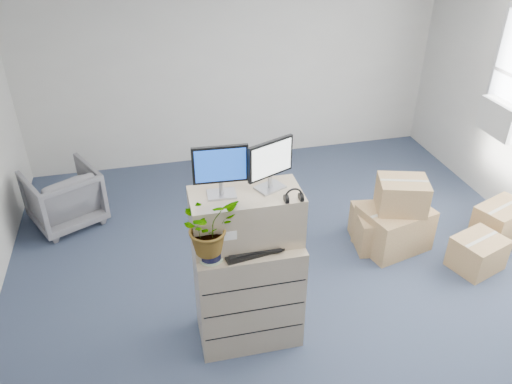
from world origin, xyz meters
TOP-DOWN VIEW (x-y plane):
  - ground at (0.00, 0.00)m, footprint 7.00×7.00m
  - wall_back at (0.00, 3.51)m, footprint 6.00×0.02m
  - ac_unit at (2.87, 1.40)m, footprint 0.24×0.60m
  - filing_cabinet_lower at (-0.62, -0.10)m, footprint 0.91×0.56m
  - filing_cabinet_upper at (-0.62, -0.05)m, footprint 0.91×0.46m
  - monitor_left at (-0.81, -0.02)m, footprint 0.44×0.18m
  - monitor_right at (-0.41, -0.01)m, footprint 0.40×0.24m
  - headphones at (-0.28, -0.23)m, footprint 0.14×0.02m
  - keyboard at (-0.60, -0.22)m, footprint 0.51×0.28m
  - mouse at (-0.33, -0.21)m, footprint 0.12×0.09m
  - water_bottle at (-0.57, -0.07)m, footprint 0.07×0.07m
  - phone_dock at (-0.68, -0.08)m, footprint 0.06×0.05m
  - external_drive at (-0.28, 0.00)m, footprint 0.21×0.16m
  - tissue_box at (-0.32, 0.01)m, footprint 0.28×0.20m
  - potted_plant at (-0.95, -0.23)m, footprint 0.58×0.61m
  - office_chair at (-2.40, 2.21)m, footprint 1.01×0.99m
  - cardboard_boxes at (1.58, 0.74)m, footprint 2.11×1.27m

SIDE VIEW (x-z plane):
  - ground at x=0.00m, z-range 0.00..0.00m
  - cardboard_boxes at x=1.58m, z-range -0.15..0.72m
  - office_chair at x=-2.40m, z-range 0.00..0.79m
  - filing_cabinet_lower at x=-0.62m, z-range 0.00..1.05m
  - keyboard at x=-0.60m, z-range 1.05..1.08m
  - mouse at x=-0.33m, z-range 1.05..1.09m
  - external_drive at x=-0.28m, z-range 1.05..1.11m
  - phone_dock at x=-0.68m, z-range 1.03..1.16m
  - tissue_box at x=-0.32m, z-range 1.11..1.21m
  - water_bottle at x=-0.57m, z-range 1.05..1.30m
  - ac_unit at x=2.87m, z-range 1.00..1.40m
  - filing_cabinet_upper at x=-0.62m, z-range 1.05..1.50m
  - potted_plant at x=-0.95m, z-range 1.08..1.55m
  - wall_back at x=0.00m, z-range 0.00..2.80m
  - headphones at x=-0.28m, z-range 1.47..1.62m
  - monitor_right at x=-0.41m, z-range 1.53..1.95m
  - monitor_left at x=-0.81m, z-range 1.53..1.96m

